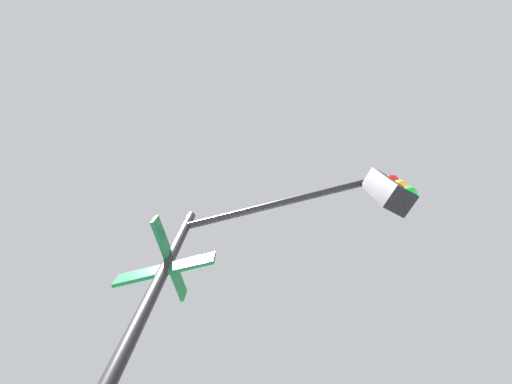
% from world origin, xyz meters
% --- Properties ---
extents(traffic_signal_near, '(2.32, 2.54, 6.36)m').
position_xyz_m(traffic_signal_near, '(-6.16, -6.09, 4.49)').
color(traffic_signal_near, black).
rests_on(traffic_signal_near, ground_plane).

